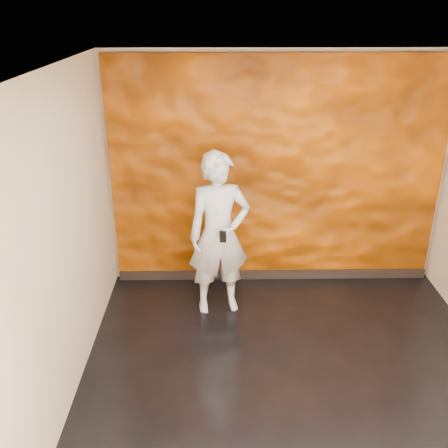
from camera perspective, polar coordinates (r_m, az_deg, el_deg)
room at (r=4.14m, az=9.06°, el=-2.77°), size 4.02×4.02×2.81m
feature_wall at (r=5.94m, az=6.03°, el=5.59°), size 3.90×0.06×2.75m
baseboard at (r=6.44m, az=5.57°, el=-5.74°), size 3.90×0.04×0.12m
man at (r=5.43m, az=-0.57°, el=-1.24°), size 0.75×0.56×1.85m
phone at (r=5.13m, az=-0.13°, el=-1.47°), size 0.07×0.02×0.13m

